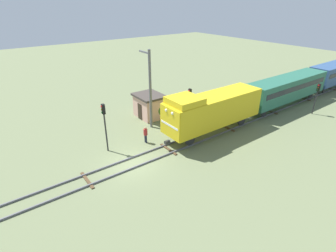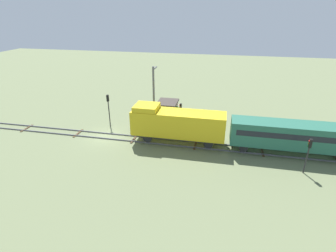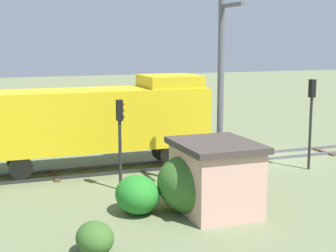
{
  "view_description": "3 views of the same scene",
  "coord_description": "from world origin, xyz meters",
  "px_view_note": "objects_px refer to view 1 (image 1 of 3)",
  "views": [
    {
      "loc": [
        16.87,
        -8.57,
        12.66
      ],
      "look_at": [
        -0.96,
        4.56,
        1.89
      ],
      "focal_mm": 28.0,
      "sensor_mm": 36.0,
      "label": 1
    },
    {
      "loc": [
        28.22,
        14.29,
        15.17
      ],
      "look_at": [
        -0.56,
        8.21,
        1.99
      ],
      "focal_mm": 28.0,
      "sensor_mm": 36.0,
      "label": 2
    },
    {
      "loc": [
        -24.67,
        15.0,
        6.53
      ],
      "look_at": [
        0.15,
        5.75,
        2.1
      ],
      "focal_mm": 55.0,
      "sensor_mm": 36.0,
      "label": 3
    }
  ],
  "objects_px": {
    "worker_near_track": "(146,133)",
    "catenary_mast": "(150,88)",
    "traffic_signal_far": "(317,93)",
    "locomotive": "(212,109)",
    "traffic_signal_mid": "(190,100)",
    "passenger_car_leading": "(287,87)",
    "traffic_signal_near": "(104,119)",
    "relay_hut": "(149,106)"
  },
  "relations": [
    {
      "from": "traffic_signal_far",
      "to": "catenary_mast",
      "type": "xyz_separation_m",
      "value": [
        -8.66,
        -17.81,
        1.75
      ]
    },
    {
      "from": "passenger_car_leading",
      "to": "catenary_mast",
      "type": "distance_m",
      "value": 18.25
    },
    {
      "from": "traffic_signal_far",
      "to": "worker_near_track",
      "type": "bearing_deg",
      "value": -106.58
    },
    {
      "from": "traffic_signal_far",
      "to": "relay_hut",
      "type": "xyz_separation_m",
      "value": [
        -11.1,
        -16.42,
        -1.27
      ]
    },
    {
      "from": "passenger_car_leading",
      "to": "traffic_signal_far",
      "type": "relative_size",
      "value": 3.68
    },
    {
      "from": "passenger_car_leading",
      "to": "catenary_mast",
      "type": "height_order",
      "value": "catenary_mast"
    },
    {
      "from": "traffic_signal_near",
      "to": "traffic_signal_far",
      "type": "bearing_deg",
      "value": 74.05
    },
    {
      "from": "worker_near_track",
      "to": "catenary_mast",
      "type": "xyz_separation_m",
      "value": [
        -2.66,
        2.35,
        3.41
      ]
    },
    {
      "from": "traffic_signal_mid",
      "to": "worker_near_track",
      "type": "xyz_separation_m",
      "value": [
        1.0,
        -6.36,
        -1.79
      ]
    },
    {
      "from": "catenary_mast",
      "to": "traffic_signal_near",
      "type": "bearing_deg",
      "value": -72.73
    },
    {
      "from": "locomotive",
      "to": "worker_near_track",
      "type": "distance_m",
      "value": 7.1
    },
    {
      "from": "locomotive",
      "to": "traffic_signal_mid",
      "type": "height_order",
      "value": "locomotive"
    },
    {
      "from": "traffic_signal_near",
      "to": "catenary_mast",
      "type": "height_order",
      "value": "catenary_mast"
    },
    {
      "from": "traffic_signal_near",
      "to": "catenary_mast",
      "type": "bearing_deg",
      "value": 107.27
    },
    {
      "from": "traffic_signal_near",
      "to": "worker_near_track",
      "type": "height_order",
      "value": "traffic_signal_near"
    },
    {
      "from": "passenger_car_leading",
      "to": "traffic_signal_far",
      "type": "xyz_separation_m",
      "value": [
        3.6,
        0.38,
        0.13
      ]
    },
    {
      "from": "traffic_signal_far",
      "to": "passenger_car_leading",
      "type": "bearing_deg",
      "value": -174.04
    },
    {
      "from": "catenary_mast",
      "to": "passenger_car_leading",
      "type": "bearing_deg",
      "value": 73.81
    },
    {
      "from": "traffic_signal_near",
      "to": "traffic_signal_far",
      "type": "distance_m",
      "value": 24.74
    },
    {
      "from": "locomotive",
      "to": "catenary_mast",
      "type": "bearing_deg",
      "value": -141.02
    },
    {
      "from": "locomotive",
      "to": "catenary_mast",
      "type": "relative_size",
      "value": 1.4
    },
    {
      "from": "traffic_signal_near",
      "to": "traffic_signal_mid",
      "type": "bearing_deg",
      "value": 91.15
    },
    {
      "from": "traffic_signal_mid",
      "to": "locomotive",
      "type": "bearing_deg",
      "value": 1.35
    },
    {
      "from": "traffic_signal_far",
      "to": "worker_near_track",
      "type": "xyz_separation_m",
      "value": [
        -6.0,
        -20.15,
        -1.66
      ]
    },
    {
      "from": "passenger_car_leading",
      "to": "traffic_signal_near",
      "type": "distance_m",
      "value": 23.64
    },
    {
      "from": "traffic_signal_far",
      "to": "worker_near_track",
      "type": "relative_size",
      "value": 2.24
    },
    {
      "from": "passenger_car_leading",
      "to": "relay_hut",
      "type": "height_order",
      "value": "passenger_car_leading"
    },
    {
      "from": "passenger_car_leading",
      "to": "worker_near_track",
      "type": "bearing_deg",
      "value": -96.92
    },
    {
      "from": "traffic_signal_near",
      "to": "worker_near_track",
      "type": "bearing_deg",
      "value": 77.59
    },
    {
      "from": "passenger_car_leading",
      "to": "worker_near_track",
      "type": "height_order",
      "value": "passenger_car_leading"
    },
    {
      "from": "passenger_car_leading",
      "to": "catenary_mast",
      "type": "xyz_separation_m",
      "value": [
        -5.06,
        -17.43,
        1.88
      ]
    },
    {
      "from": "traffic_signal_near",
      "to": "traffic_signal_far",
      "type": "relative_size",
      "value": 1.21
    },
    {
      "from": "passenger_car_leading",
      "to": "traffic_signal_mid",
      "type": "relative_size",
      "value": 3.51
    },
    {
      "from": "locomotive",
      "to": "traffic_signal_far",
      "type": "relative_size",
      "value": 3.05
    },
    {
      "from": "traffic_signal_near",
      "to": "passenger_car_leading",
      "type": "bearing_deg",
      "value": 82.22
    },
    {
      "from": "passenger_car_leading",
      "to": "catenary_mast",
      "type": "relative_size",
      "value": 1.68
    },
    {
      "from": "traffic_signal_near",
      "to": "traffic_signal_far",
      "type": "xyz_separation_m",
      "value": [
        6.8,
        23.78,
        -0.52
      ]
    },
    {
      "from": "relay_hut",
      "to": "locomotive",
      "type": "bearing_deg",
      "value": 19.87
    },
    {
      "from": "worker_near_track",
      "to": "relay_hut",
      "type": "distance_m",
      "value": 6.33
    },
    {
      "from": "locomotive",
      "to": "traffic_signal_near",
      "type": "xyz_separation_m",
      "value": [
        -3.2,
        -10.07,
        0.4
      ]
    },
    {
      "from": "traffic_signal_mid",
      "to": "worker_near_track",
      "type": "relative_size",
      "value": 2.35
    },
    {
      "from": "locomotive",
      "to": "traffic_signal_near",
      "type": "distance_m",
      "value": 10.58
    }
  ]
}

